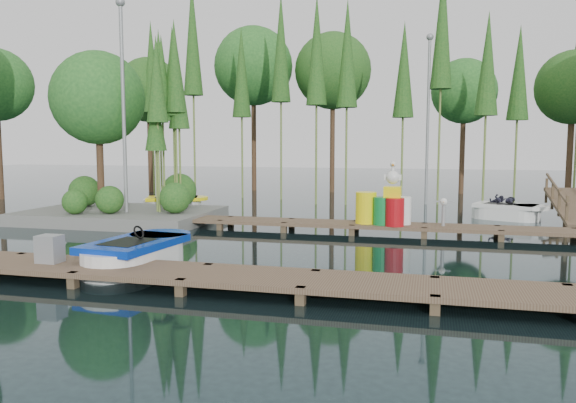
% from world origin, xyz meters
% --- Properties ---
extents(ground_plane, '(90.00, 90.00, 0.00)m').
position_xyz_m(ground_plane, '(0.00, 0.00, 0.00)').
color(ground_plane, '#1A2E32').
extents(near_dock, '(18.00, 1.50, 0.50)m').
position_xyz_m(near_dock, '(0.00, -4.50, 0.23)').
color(near_dock, brown).
rests_on(near_dock, ground).
extents(far_dock, '(15.00, 1.20, 0.50)m').
position_xyz_m(far_dock, '(1.00, 2.50, 0.23)').
color(far_dock, brown).
rests_on(far_dock, ground).
extents(island, '(6.20, 4.20, 6.75)m').
position_xyz_m(island, '(-6.30, 3.29, 3.18)').
color(island, slate).
rests_on(island, ground).
extents(tree_screen, '(34.42, 18.53, 10.31)m').
position_xyz_m(tree_screen, '(-2.04, 10.60, 6.12)').
color(tree_screen, '#4C3320').
rests_on(tree_screen, ground).
extents(lamp_island, '(0.30, 0.30, 7.25)m').
position_xyz_m(lamp_island, '(-5.50, 2.50, 4.26)').
color(lamp_island, gray).
rests_on(lamp_island, ground).
extents(lamp_rear, '(0.30, 0.30, 7.25)m').
position_xyz_m(lamp_rear, '(4.00, 11.00, 4.26)').
color(lamp_rear, gray).
rests_on(lamp_rear, ground).
extents(boat_blue, '(1.65, 3.10, 1.00)m').
position_xyz_m(boat_blue, '(-1.81, -3.41, 0.29)').
color(boat_blue, white).
rests_on(boat_blue, ground).
extents(boat_yellow_far, '(2.76, 1.94, 1.26)m').
position_xyz_m(boat_yellow_far, '(-5.66, 6.31, 0.27)').
color(boat_yellow_far, white).
rests_on(boat_yellow_far, ground).
extents(boat_white_far, '(2.83, 2.03, 1.22)m').
position_xyz_m(boat_white_far, '(6.79, 6.74, 0.27)').
color(boat_white_far, white).
rests_on(boat_white_far, ground).
extents(utility_cabinet, '(0.45, 0.38, 0.54)m').
position_xyz_m(utility_cabinet, '(-3.10, -4.50, 0.57)').
color(utility_cabinet, gray).
rests_on(utility_cabinet, near_dock).
extents(yellow_barrel, '(0.62, 0.62, 0.93)m').
position_xyz_m(yellow_barrel, '(2.36, 2.50, 0.76)').
color(yellow_barrel, '#FFE90D').
rests_on(yellow_barrel, far_dock).
extents(drum_cluster, '(1.07, 0.98, 1.84)m').
position_xyz_m(drum_cluster, '(3.15, 2.35, 0.84)').
color(drum_cluster, '#0E7E33').
rests_on(drum_cluster, far_dock).
extents(seagull_post, '(0.50, 0.27, 0.80)m').
position_xyz_m(seagull_post, '(4.56, 2.50, 0.84)').
color(seagull_post, gray).
rests_on(seagull_post, far_dock).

